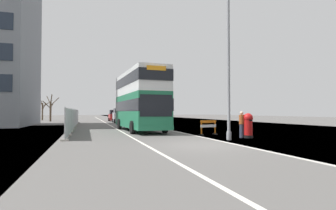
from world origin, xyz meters
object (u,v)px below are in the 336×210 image
red_pillar_postbox (248,124)px  car_receding_mid (114,116)px  roadworks_barrier (208,126)px  pedestrian_at_kerb (242,124)px  car_oncoming_near (120,116)px  lamppost_foreground (228,66)px  double_decker_bus (140,100)px

red_pillar_postbox → car_receding_mid: size_ratio=0.39×
roadworks_barrier → pedestrian_at_kerb: bearing=-68.0°
car_oncoming_near → lamppost_foreground: bearing=-83.8°
double_decker_bus → car_oncoming_near: (0.54, 19.34, -1.68)m
red_pillar_postbox → roadworks_barrier: size_ratio=1.08×
car_receding_mid → pedestrian_at_kerb: 35.39m
double_decker_bus → car_receding_mid: size_ratio=2.48×
red_pillar_postbox → car_oncoming_near: 28.22m
roadworks_barrier → car_receding_mid: (-3.58, 32.38, 0.31)m
car_receding_mid → pedestrian_at_kerb: size_ratio=2.40×
roadworks_barrier → double_decker_bus: bearing=126.0°
car_oncoming_near → roadworks_barrier: bearing=-82.0°
car_oncoming_near → car_receding_mid: size_ratio=1.09×
lamppost_foreground → car_oncoming_near: 28.88m
red_pillar_postbox → car_receding_mid: bearing=98.1°
roadworks_barrier → car_oncoming_near: size_ratio=0.33×
lamppost_foreground → car_oncoming_near: size_ratio=2.08×
lamppost_foreground → pedestrian_at_kerb: lamppost_foreground is taller
pedestrian_at_kerb → red_pillar_postbox: bearing=-30.1°
car_receding_mid → red_pillar_postbox: bearing=-81.9°
lamppost_foreground → red_pillar_postbox: size_ratio=5.86×
double_decker_bus → car_receding_mid: bearing=89.1°
double_decker_bus → lamppost_foreground: lamppost_foreground is taller
roadworks_barrier → car_receding_mid: 32.58m
lamppost_foreground → pedestrian_at_kerb: 3.97m
roadworks_barrier → red_pillar_postbox: bearing=-63.7°
lamppost_foreground → car_receding_mid: bearing=95.1°
car_oncoming_near → pedestrian_at_kerb: car_oncoming_near is taller
lamppost_foreground → pedestrian_at_kerb: bearing=32.5°
roadworks_barrier → car_oncoming_near: 25.13m
lamppost_foreground → car_oncoming_near: lamppost_foreground is taller
car_oncoming_near → red_pillar_postbox: bearing=-80.0°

